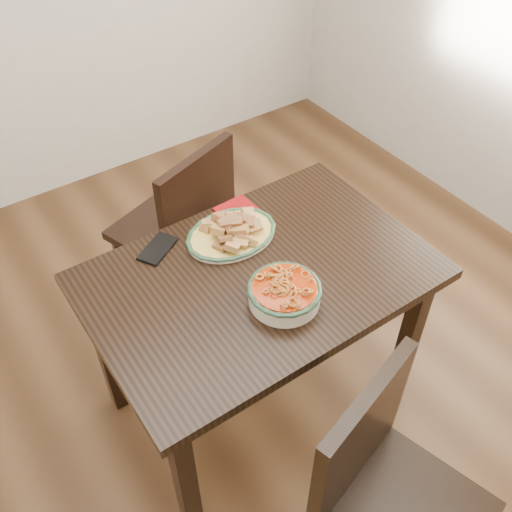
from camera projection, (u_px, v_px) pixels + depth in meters
floor at (241, 373)px, 2.51m from camera, size 3.50×3.50×0.00m
dining_table at (259, 293)px, 1.98m from camera, size 1.14×0.76×0.75m
chair_far at (182, 224)px, 2.46m from camera, size 0.53×0.53×0.89m
chair_near at (385, 488)px, 1.64m from camera, size 0.52×0.52×0.89m
fish_plate at (231, 227)px, 2.00m from camera, size 0.33×0.26×0.11m
noodle_bowl at (284, 291)px, 1.78m from camera, size 0.24×0.24×0.08m
smartphone at (158, 249)px, 1.98m from camera, size 0.17×0.15×0.01m
napkin at (236, 210)px, 2.13m from camera, size 0.14×0.12×0.01m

